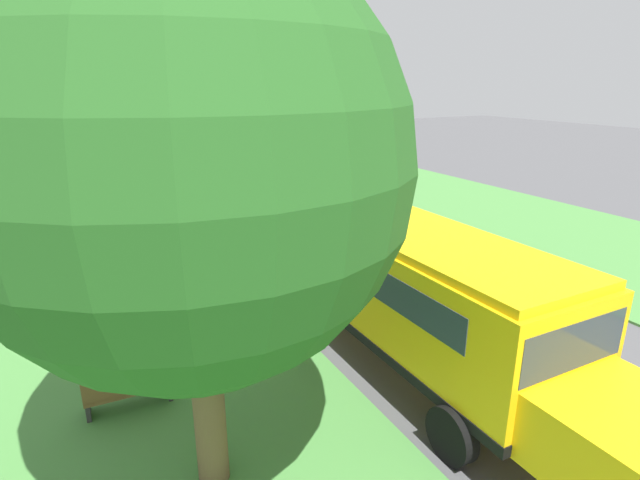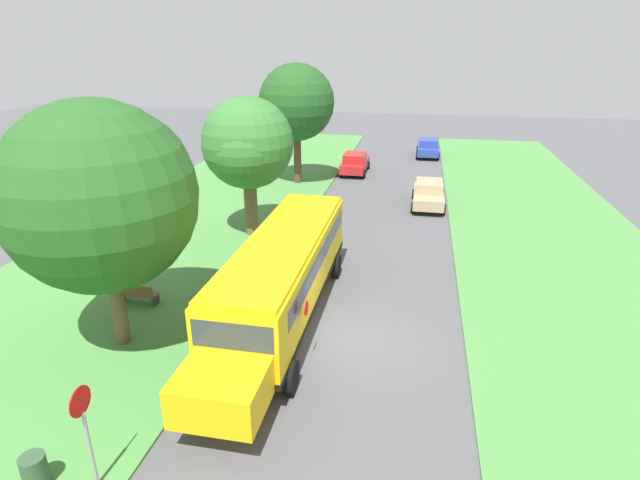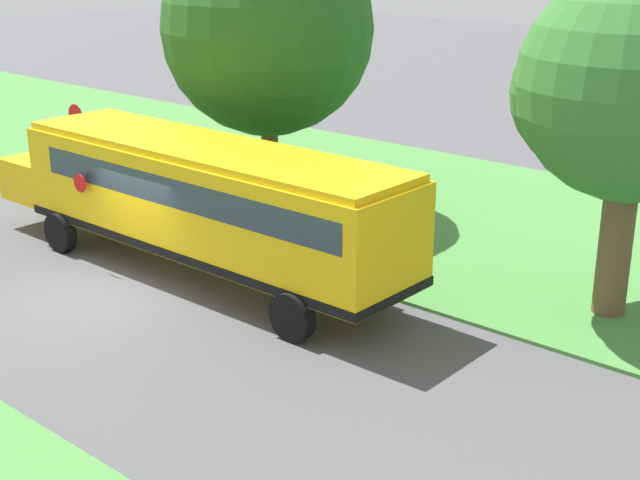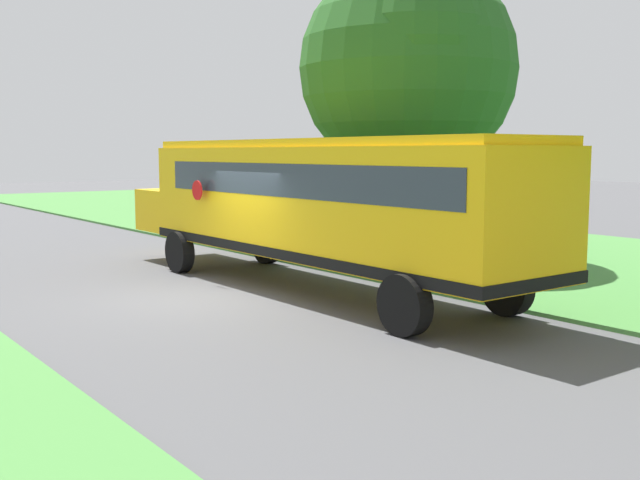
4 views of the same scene
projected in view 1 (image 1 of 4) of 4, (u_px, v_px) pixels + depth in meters
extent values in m
plane|color=#4C4C4F|center=(475.00, 332.00, 12.71)|extent=(120.00, 120.00, 0.00)
cube|color=#47843D|center=(25.00, 463.00, 8.31)|extent=(12.00, 80.00, 0.08)
cube|color=yellow|center=(377.00, 265.00, 11.97)|extent=(2.50, 10.50, 2.20)
cube|color=yellow|center=(625.00, 442.00, 6.91)|extent=(2.20, 1.90, 1.10)
cube|color=yellow|center=(379.00, 217.00, 11.61)|extent=(2.35, 10.29, 0.16)
cube|color=black|center=(375.00, 302.00, 12.27)|extent=(2.54, 10.54, 0.20)
cube|color=#2D3842|center=(371.00, 243.00, 12.09)|extent=(2.53, 9.24, 0.64)
cube|color=#2D3842|center=(572.00, 345.00, 7.44)|extent=(2.25, 0.12, 0.80)
cylinder|color=red|center=(515.00, 291.00, 10.12)|extent=(0.03, 0.44, 0.44)
cylinder|color=black|center=(554.00, 393.00, 9.41)|extent=(0.30, 1.00, 1.00)
cylinder|color=black|center=(452.00, 435.00, 8.31)|extent=(0.30, 1.00, 1.00)
cylinder|color=black|center=(344.00, 263.00, 16.05)|extent=(0.30, 1.00, 1.00)
cylinder|color=black|center=(272.00, 277.00, 14.96)|extent=(0.30, 1.00, 1.00)
cube|color=tan|center=(305.00, 186.00, 27.03)|extent=(1.80, 4.40, 0.64)
cube|color=tan|center=(303.00, 174.00, 26.97)|extent=(1.60, 2.20, 0.60)
cube|color=#2D3842|center=(303.00, 174.00, 26.96)|extent=(1.62, 2.02, 0.45)
cylinder|color=black|center=(333.00, 196.00, 26.26)|extent=(0.22, 0.64, 0.64)
cylinder|color=black|center=(302.00, 199.00, 25.47)|extent=(0.22, 0.64, 0.64)
cylinder|color=black|center=(308.00, 185.00, 28.79)|extent=(0.22, 0.64, 0.64)
cylinder|color=black|center=(279.00, 188.00, 28.00)|extent=(0.22, 0.64, 0.64)
cube|color=#B21E1E|center=(170.00, 172.00, 31.06)|extent=(1.80, 4.40, 0.64)
cube|color=#B21E1E|center=(170.00, 163.00, 30.74)|extent=(1.60, 2.20, 0.60)
cube|color=#2D3842|center=(170.00, 162.00, 30.73)|extent=(1.62, 2.02, 0.45)
cylinder|color=black|center=(152.00, 175.00, 32.02)|extent=(0.22, 0.64, 0.64)
cylinder|color=black|center=(180.00, 172.00, 32.81)|extent=(0.22, 0.64, 0.64)
cylinder|color=black|center=(161.00, 183.00, 29.49)|extent=(0.22, 0.64, 0.64)
cylinder|color=black|center=(191.00, 180.00, 30.29)|extent=(0.22, 0.64, 0.64)
cube|color=#283D93|center=(222.00, 152.00, 39.80)|extent=(1.80, 4.40, 0.64)
cube|color=#283D93|center=(222.00, 144.00, 39.48)|extent=(1.60, 2.20, 0.60)
cube|color=#2D3842|center=(222.00, 144.00, 39.47)|extent=(1.62, 2.02, 0.45)
cylinder|color=black|center=(207.00, 154.00, 40.76)|extent=(0.22, 0.64, 0.64)
cylinder|color=black|center=(228.00, 153.00, 41.55)|extent=(0.22, 0.64, 0.64)
cylinder|color=black|center=(217.00, 159.00, 38.24)|extent=(0.22, 0.64, 0.64)
cylinder|color=black|center=(239.00, 158.00, 39.03)|extent=(0.22, 0.64, 0.64)
cylinder|color=brown|center=(209.00, 403.00, 7.56)|extent=(0.48, 0.48, 2.92)
sphere|color=#23561E|center=(189.00, 163.00, 6.44)|extent=(5.87, 5.87, 5.87)
sphere|color=#23561E|center=(205.00, 119.00, 7.12)|extent=(4.11, 4.11, 4.11)
cylinder|color=brown|center=(151.00, 220.00, 16.99)|extent=(0.68, 0.68, 3.12)
sphere|color=#33702D|center=(140.00, 122.00, 15.99)|extent=(4.57, 4.57, 4.57)
sphere|color=#33702D|center=(148.00, 131.00, 15.46)|extent=(3.27, 3.27, 3.27)
cylinder|color=#4C3826|center=(113.00, 166.00, 25.80)|extent=(0.53, 0.53, 3.74)
sphere|color=#1E4C1C|center=(103.00, 89.00, 24.62)|extent=(5.19, 5.19, 5.19)
sphere|color=#1E4C1C|center=(95.00, 78.00, 23.99)|extent=(3.35, 3.35, 3.35)
cube|color=brown|center=(128.00, 389.00, 9.62)|extent=(1.62, 0.55, 0.08)
cube|color=brown|center=(128.00, 384.00, 9.36)|extent=(1.60, 0.11, 0.44)
cube|color=#333333|center=(169.00, 389.00, 10.00)|extent=(0.09, 0.45, 0.45)
cube|color=#333333|center=(88.00, 409.00, 9.39)|extent=(0.09, 0.45, 0.45)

